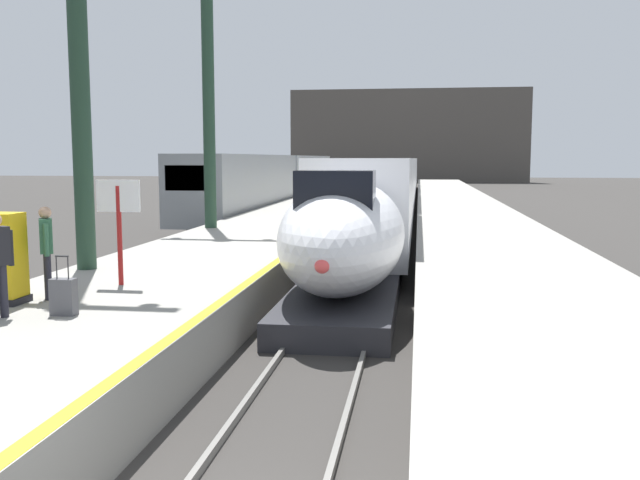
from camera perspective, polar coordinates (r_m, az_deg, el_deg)
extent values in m
cube|color=gray|center=(30.75, -2.71, 0.99)|extent=(4.80, 110.00, 1.05)
cube|color=gray|center=(30.30, 12.51, 0.75)|extent=(4.80, 110.00, 1.05)
cube|color=yellow|center=(30.36, 1.51, 1.92)|extent=(0.20, 107.80, 0.01)
cube|color=slate|center=(33.08, 3.81, 0.58)|extent=(0.08, 110.00, 0.12)
cube|color=slate|center=(33.01, 6.41, 0.53)|extent=(0.08, 110.00, 0.12)
cube|color=slate|center=(34.63, -9.68, 0.77)|extent=(0.08, 110.00, 0.12)
cube|color=slate|center=(34.21, -7.28, 0.74)|extent=(0.08, 110.00, 0.12)
ellipsoid|color=silver|center=(16.02, 1.99, 0.40)|extent=(2.78, 7.52, 2.56)
cube|color=#28282D|center=(15.90, 1.82, -5.33)|extent=(2.46, 6.39, 0.55)
cube|color=black|center=(14.26, 1.28, 3.93)|extent=(1.59, 1.00, 0.90)
sphere|color=#F24C4C|center=(12.42, 0.17, -2.14)|extent=(0.28, 0.28, 0.28)
cube|color=silver|center=(25.19, 4.23, 3.25)|extent=(2.90, 14.00, 3.05)
cube|color=black|center=(25.30, 1.02, 4.53)|extent=(0.04, 11.90, 0.80)
cube|color=black|center=(25.11, 7.49, 4.45)|extent=(0.04, 11.90, 0.80)
cube|color=silver|center=(25.30, 4.21, 0.36)|extent=(2.92, 13.30, 0.24)
cube|color=black|center=(20.94, 3.36, -2.39)|extent=(2.03, 2.20, 0.56)
cube|color=black|center=(29.80, 4.79, 0.31)|extent=(2.03, 2.20, 0.56)
cube|color=silver|center=(41.75, 5.78, 4.60)|extent=(2.90, 18.00, 3.05)
cube|color=black|center=(41.82, 3.84, 5.38)|extent=(0.04, 15.84, 0.80)
cube|color=black|center=(41.70, 7.75, 5.33)|extent=(0.04, 15.84, 0.80)
cube|color=black|center=(35.77, 5.34, 1.38)|extent=(2.03, 2.20, 0.56)
cube|color=black|center=(47.96, 6.05, 2.72)|extent=(2.03, 2.20, 0.56)
cube|color=silver|center=(60.33, 6.50, 5.24)|extent=(2.90, 18.00, 3.05)
cube|color=black|center=(60.38, 5.16, 5.78)|extent=(0.04, 15.84, 0.80)
cube|color=black|center=(60.30, 7.87, 5.74)|extent=(0.04, 15.84, 0.80)
cube|color=black|center=(54.30, 6.30, 3.18)|extent=(2.03, 2.20, 0.56)
cube|color=black|center=(66.52, 6.63, 3.82)|extent=(2.03, 2.20, 0.56)
cube|color=silver|center=(78.92, 6.89, 5.57)|extent=(2.90, 18.00, 3.05)
cube|color=black|center=(78.96, 5.86, 5.99)|extent=(0.04, 15.84, 0.80)
cube|color=black|center=(78.90, 7.93, 5.96)|extent=(0.04, 15.84, 0.80)
cube|color=black|center=(72.87, 6.76, 4.07)|extent=(2.03, 2.20, 0.56)
cube|color=black|center=(85.09, 6.96, 4.44)|extent=(2.03, 2.20, 0.56)
cube|color=gray|center=(39.24, -6.39, 4.57)|extent=(2.85, 18.00, 3.30)
cube|color=black|center=(30.63, -10.60, 5.03)|extent=(2.28, 0.08, 1.10)
cube|color=black|center=(39.60, -8.36, 5.29)|extent=(0.04, 15.30, 0.90)
cube|color=black|center=(38.90, -4.40, 5.31)|extent=(0.04, 15.30, 0.90)
cube|color=black|center=(33.83, -8.78, 0.99)|extent=(2.00, 2.00, 0.52)
cube|color=black|center=(44.94, -4.52, 2.45)|extent=(2.00, 2.00, 0.52)
cube|color=gray|center=(57.43, -1.74, 5.28)|extent=(2.85, 18.00, 3.30)
cylinder|color=#1E3828|center=(16.99, -19.26, 15.19)|extent=(0.44, 0.44, 10.31)
cylinder|color=#1E3828|center=(25.96, -9.15, 11.97)|extent=(0.44, 0.44, 9.91)
cylinder|color=#23232D|center=(12.27, -24.56, -3.84)|extent=(0.13, 0.13, 0.85)
cylinder|color=black|center=(12.24, -24.08, -0.60)|extent=(0.09, 0.09, 0.58)
cylinder|color=#23232D|center=(13.59, -21.45, -2.72)|extent=(0.13, 0.13, 0.85)
cylinder|color=#23232D|center=(13.42, -21.45, -2.83)|extent=(0.13, 0.13, 0.85)
cube|color=#336647|center=(13.41, -21.58, 0.32)|extent=(0.38, 0.44, 0.62)
cylinder|color=#336647|center=(13.65, -21.57, 0.22)|extent=(0.09, 0.09, 0.58)
cylinder|color=#336647|center=(13.18, -21.57, 0.00)|extent=(0.09, 0.09, 0.58)
sphere|color=tan|center=(13.37, -21.66, 2.11)|extent=(0.22, 0.22, 0.22)
cube|color=#4C4C51|center=(12.09, -20.32, -4.40)|extent=(0.40, 0.22, 0.60)
cylinder|color=#262628|center=(12.06, -20.83, -2.14)|extent=(0.02, 0.02, 0.36)
cylinder|color=#262628|center=(11.96, -19.99, -2.17)|extent=(0.02, 0.02, 0.36)
cube|color=#262628|center=(11.98, -20.45, -1.26)|extent=(0.22, 0.03, 0.02)
cube|color=yellow|center=(13.40, -24.72, -1.38)|extent=(0.70, 0.56, 1.60)
cube|color=black|center=(13.51, -24.57, -4.49)|extent=(0.76, 0.62, 0.12)
cylinder|color=maroon|center=(14.51, -16.14, 0.34)|extent=(0.10, 0.10, 2.00)
cube|color=white|center=(14.44, -16.24, 3.50)|extent=(0.90, 0.06, 0.64)
cube|color=#4C4742|center=(107.37, 7.26, 8.49)|extent=(36.00, 2.00, 14.00)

